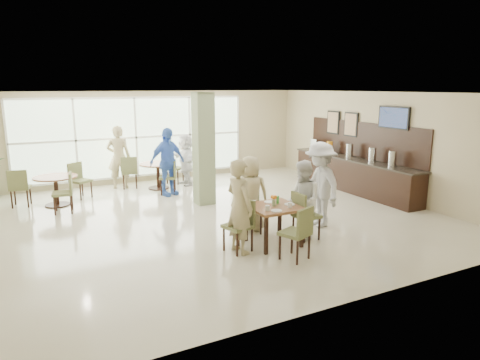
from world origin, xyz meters
name	(u,v)px	position (x,y,z in m)	size (l,w,h in m)	color
ground	(208,218)	(0.00, 0.00, 0.00)	(10.00, 10.00, 0.00)	beige
room_shell	(207,144)	(0.00, 0.00, 1.70)	(10.00, 10.00, 10.00)	white
window_bank	(136,137)	(-0.50, 4.46, 1.40)	(7.00, 0.04, 7.00)	silver
column	(204,149)	(0.40, 1.20, 1.40)	(0.45, 0.45, 2.80)	#757F58
main_table	(274,211)	(0.46, -2.08, 0.65)	(0.91, 0.91, 0.75)	brown
round_table_left	(56,184)	(-2.98, 2.70, 0.56)	(1.05, 1.05, 0.75)	brown
round_table_right	(158,169)	(-0.18, 3.33, 0.56)	(1.06, 1.06, 0.75)	brown
chairs_main_table	(272,220)	(0.42, -2.10, 0.47)	(1.99, 2.16, 0.95)	brown
chairs_table_left	(55,187)	(-3.01, 2.72, 0.47)	(2.02, 1.80, 0.95)	brown
chairs_table_right	(158,172)	(-0.18, 3.38, 0.47)	(1.98, 1.82, 0.95)	brown
tabletop_clutter	(274,203)	(0.45, -2.12, 0.81)	(0.78, 0.76, 0.21)	white
buffet_counter	(353,172)	(4.70, 0.51, 0.55)	(0.64, 4.70, 1.95)	black
wall_tv	(394,118)	(4.94, -0.60, 2.15)	(0.06, 1.00, 0.58)	black
framed_art_a	(351,124)	(4.95, 1.00, 1.85)	(0.05, 0.55, 0.70)	black
framed_art_b	(333,122)	(4.95, 1.80, 1.85)	(0.05, 0.55, 0.70)	black
teen_left	(239,206)	(-0.30, -2.15, 0.85)	(0.62, 0.41, 1.71)	tan
teen_far	(250,194)	(0.43, -1.20, 0.79)	(0.77, 0.42, 1.57)	tan
teen_right	(303,200)	(1.13, -2.06, 0.78)	(0.75, 0.59, 1.55)	white
teen_standing	(320,185)	(1.90, -1.59, 0.90)	(1.17, 0.67, 1.81)	#B4B4B7
adult_a	(167,162)	(-0.16, 2.43, 0.93)	(1.09, 0.62, 1.86)	#4775D6
adult_b	(186,159)	(0.72, 3.43, 0.77)	(1.44, 0.62, 1.55)	white
adult_standing	(119,157)	(-1.18, 3.86, 0.92)	(0.67, 0.44, 1.84)	tan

